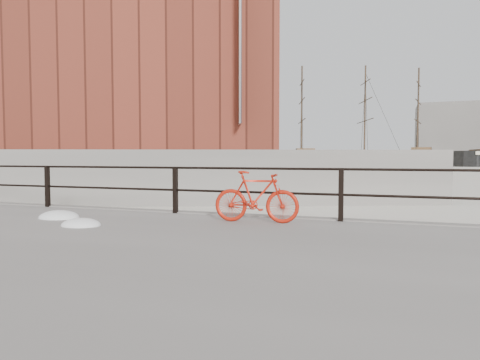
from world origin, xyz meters
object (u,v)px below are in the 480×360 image
Objects in this scene: schooner_left at (333,165)px; workboat_near at (176,172)px; bicycle at (256,197)px; workboat_far at (197,169)px; schooner_mid at (452,166)px.

workboat_near is at bearing -122.60° from schooner_left.
bicycle is 49.32m from workboat_far.
schooner_mid reaches higher than workboat_far.
schooner_left reaches higher than workboat_far.
schooner_left is at bearing 91.17° from bicycle.
schooner_mid is 0.97× the size of schooner_left.
schooner_left is at bearing 48.99° from workboat_far.
schooner_left is 44.76m from workboat_near.
workboat_near and workboat_far have the same top height.
schooner_left is at bearing 28.71° from workboat_near.
schooner_left is 2.62× the size of workboat_far.
workboat_far reaches higher than bicycle.
schooner_mid is (12.45, 78.88, -0.83)m from bicycle.
bicycle is 79.86m from schooner_mid.
schooner_mid reaches higher than workboat_near.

